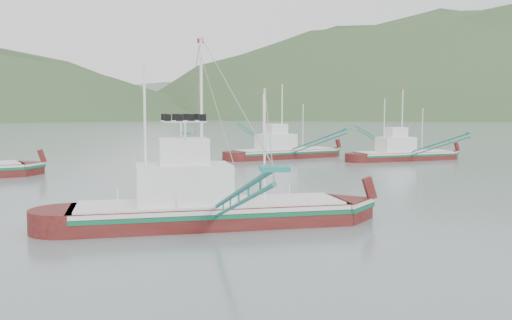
{
  "coord_description": "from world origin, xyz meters",
  "views": [
    {
      "loc": [
        -3.18,
        -29.59,
        6.36
      ],
      "look_at": [
        0.0,
        6.0,
        3.2
      ],
      "focal_mm": 40.0,
      "sensor_mm": 36.0,
      "label": 1
    }
  ],
  "objects": [
    {
      "name": "ground",
      "position": [
        0.0,
        0.0,
        0.0
      ],
      "size": [
        1200.0,
        1200.0,
        0.0
      ],
      "primitive_type": "plane",
      "color": "slate",
      "rests_on": "ground"
    },
    {
      "name": "main_boat",
      "position": [
        -3.09,
        1.51,
        1.78
      ],
      "size": [
        15.5,
        27.21,
        11.07
      ],
      "rotation": [
        0.0,
        0.0,
        0.14
      ],
      "color": "#4A0E0C",
      "rests_on": "ground"
    },
    {
      "name": "bg_boat_right",
      "position": [
        21.74,
        40.08,
        1.78
      ],
      "size": [
        13.51,
        23.19,
        9.57
      ],
      "rotation": [
        0.0,
        0.0,
        0.26
      ],
      "color": "#4A0E0C",
      "rests_on": "ground"
    },
    {
      "name": "bg_boat_far",
      "position": [
        7.15,
        44.36,
        2.12
      ],
      "size": [
        14.55,
        24.35,
        10.41
      ],
      "rotation": [
        0.0,
        0.0,
        0.43
      ],
      "color": "#4A0E0C",
      "rests_on": "ground"
    },
    {
      "name": "headland_right",
      "position": [
        240.0,
        430.0,
        0.0
      ],
      "size": [
        684.0,
        432.0,
        306.0
      ],
      "primitive_type": "ellipsoid",
      "color": "#304B26",
      "rests_on": "ground"
    },
    {
      "name": "ridge_distant",
      "position": [
        30.0,
        560.0,
        0.0
      ],
      "size": [
        960.0,
        400.0,
        240.0
      ],
      "primitive_type": "ellipsoid",
      "color": "slate",
      "rests_on": "ground"
    }
  ]
}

